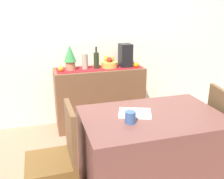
{
  "coord_description": "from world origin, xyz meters",
  "views": [
    {
      "loc": [
        -0.73,
        -2.31,
        1.64
      ],
      "look_at": [
        0.04,
        0.36,
        0.71
      ],
      "focal_mm": 40.06,
      "sensor_mm": 36.0,
      "label": 1
    }
  ],
  "objects_px": {
    "open_book": "(135,113)",
    "coffee_cup": "(130,117)",
    "coffee_maker": "(125,55)",
    "chair_near_window": "(54,179)",
    "potted_plant": "(70,56)",
    "wine_bottle": "(96,60)",
    "fruit_bowl": "(109,65)",
    "dining_table": "(151,152)",
    "sideboard_console": "(100,97)",
    "ceramic_vase": "(85,62)"
  },
  "relations": [
    {
      "from": "dining_table",
      "to": "coffee_cup",
      "type": "distance_m",
      "value": 0.49
    },
    {
      "from": "sideboard_console",
      "to": "ceramic_vase",
      "type": "height_order",
      "value": "ceramic_vase"
    },
    {
      "from": "fruit_bowl",
      "to": "coffee_maker",
      "type": "relative_size",
      "value": 0.7
    },
    {
      "from": "wine_bottle",
      "to": "dining_table",
      "type": "relative_size",
      "value": 0.24
    },
    {
      "from": "fruit_bowl",
      "to": "coffee_cup",
      "type": "height_order",
      "value": "fruit_bowl"
    },
    {
      "from": "wine_bottle",
      "to": "coffee_cup",
      "type": "distance_m",
      "value": 1.51
    },
    {
      "from": "wine_bottle",
      "to": "coffee_cup",
      "type": "bearing_deg",
      "value": -92.35
    },
    {
      "from": "fruit_bowl",
      "to": "dining_table",
      "type": "bearing_deg",
      "value": -90.06
    },
    {
      "from": "coffee_maker",
      "to": "chair_near_window",
      "type": "relative_size",
      "value": 0.35
    },
    {
      "from": "fruit_bowl",
      "to": "potted_plant",
      "type": "bearing_deg",
      "value": 180.0
    },
    {
      "from": "coffee_maker",
      "to": "coffee_cup",
      "type": "relative_size",
      "value": 3.22
    },
    {
      "from": "sideboard_console",
      "to": "ceramic_vase",
      "type": "relative_size",
      "value": 5.76
    },
    {
      "from": "dining_table",
      "to": "sideboard_console",
      "type": "bearing_deg",
      "value": 95.73
    },
    {
      "from": "sideboard_console",
      "to": "coffee_maker",
      "type": "distance_m",
      "value": 0.69
    },
    {
      "from": "open_book",
      "to": "coffee_cup",
      "type": "distance_m",
      "value": 0.18
    },
    {
      "from": "fruit_bowl",
      "to": "wine_bottle",
      "type": "xyz_separation_m",
      "value": [
        -0.18,
        -0.0,
        0.07
      ]
    },
    {
      "from": "dining_table",
      "to": "coffee_cup",
      "type": "bearing_deg",
      "value": -160.16
    },
    {
      "from": "sideboard_console",
      "to": "wine_bottle",
      "type": "bearing_deg",
      "value": -180.0
    },
    {
      "from": "ceramic_vase",
      "to": "open_book",
      "type": "height_order",
      "value": "ceramic_vase"
    },
    {
      "from": "wine_bottle",
      "to": "coffee_maker",
      "type": "bearing_deg",
      "value": 0.0
    },
    {
      "from": "fruit_bowl",
      "to": "coffee_cup",
      "type": "xyz_separation_m",
      "value": [
        -0.24,
        -1.5,
        -0.1
      ]
    },
    {
      "from": "sideboard_console",
      "to": "ceramic_vase",
      "type": "bearing_deg",
      "value": 180.0
    },
    {
      "from": "coffee_maker",
      "to": "ceramic_vase",
      "type": "xyz_separation_m",
      "value": [
        -0.57,
        0.0,
        -0.05
      ]
    },
    {
      "from": "potted_plant",
      "to": "coffee_cup",
      "type": "height_order",
      "value": "potted_plant"
    },
    {
      "from": "sideboard_console",
      "to": "wine_bottle",
      "type": "xyz_separation_m",
      "value": [
        -0.04,
        -0.0,
        0.54
      ]
    },
    {
      "from": "ceramic_vase",
      "to": "dining_table",
      "type": "relative_size",
      "value": 0.17
    },
    {
      "from": "wine_bottle",
      "to": "coffee_maker",
      "type": "xyz_separation_m",
      "value": [
        0.41,
        0.0,
        0.04
      ]
    },
    {
      "from": "ceramic_vase",
      "to": "open_book",
      "type": "distance_m",
      "value": 1.38
    },
    {
      "from": "sideboard_console",
      "to": "coffee_cup",
      "type": "bearing_deg",
      "value": -93.82
    },
    {
      "from": "ceramic_vase",
      "to": "wine_bottle",
      "type": "bearing_deg",
      "value": -0.0
    },
    {
      "from": "chair_near_window",
      "to": "coffee_cup",
      "type": "bearing_deg",
      "value": -7.8
    },
    {
      "from": "ceramic_vase",
      "to": "dining_table",
      "type": "xyz_separation_m",
      "value": [
        0.34,
        -1.41,
        -0.58
      ]
    },
    {
      "from": "coffee_cup",
      "to": "coffee_maker",
      "type": "bearing_deg",
      "value": 72.46
    },
    {
      "from": "wine_bottle",
      "to": "dining_table",
      "type": "distance_m",
      "value": 1.54
    },
    {
      "from": "coffee_cup",
      "to": "chair_near_window",
      "type": "xyz_separation_m",
      "value": [
        -0.64,
        0.09,
        -0.52
      ]
    },
    {
      "from": "potted_plant",
      "to": "coffee_cup",
      "type": "distance_m",
      "value": 1.54
    },
    {
      "from": "sideboard_console",
      "to": "coffee_cup",
      "type": "height_order",
      "value": "sideboard_console"
    },
    {
      "from": "coffee_maker",
      "to": "open_book",
      "type": "distance_m",
      "value": 1.42
    },
    {
      "from": "dining_table",
      "to": "coffee_cup",
      "type": "height_order",
      "value": "coffee_cup"
    },
    {
      "from": "fruit_bowl",
      "to": "coffee_maker",
      "type": "height_order",
      "value": "coffee_maker"
    },
    {
      "from": "chair_near_window",
      "to": "fruit_bowl",
      "type": "bearing_deg",
      "value": 57.99
    },
    {
      "from": "potted_plant",
      "to": "ceramic_vase",
      "type": "bearing_deg",
      "value": 0.0
    },
    {
      "from": "sideboard_console",
      "to": "fruit_bowl",
      "type": "distance_m",
      "value": 0.49
    },
    {
      "from": "fruit_bowl",
      "to": "open_book",
      "type": "height_order",
      "value": "fruit_bowl"
    },
    {
      "from": "sideboard_console",
      "to": "fruit_bowl",
      "type": "xyz_separation_m",
      "value": [
        0.14,
        0.0,
        0.47
      ]
    },
    {
      "from": "sideboard_console",
      "to": "potted_plant",
      "type": "height_order",
      "value": "potted_plant"
    },
    {
      "from": "sideboard_console",
      "to": "ceramic_vase",
      "type": "xyz_separation_m",
      "value": [
        -0.19,
        0.0,
        0.53
      ]
    },
    {
      "from": "fruit_bowl",
      "to": "coffee_cup",
      "type": "bearing_deg",
      "value": -99.22
    },
    {
      "from": "coffee_cup",
      "to": "chair_near_window",
      "type": "distance_m",
      "value": 0.83
    },
    {
      "from": "fruit_bowl",
      "to": "open_book",
      "type": "xyz_separation_m",
      "value": [
        -0.14,
        -1.35,
        -0.14
      ]
    }
  ]
}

